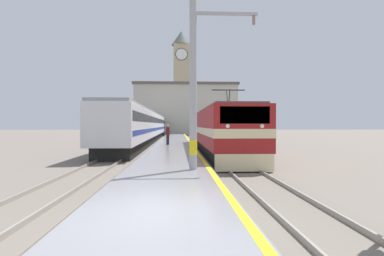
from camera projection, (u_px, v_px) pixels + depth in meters
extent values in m
plane|color=#70665B|center=(175.00, 143.00, 36.38)|extent=(200.00, 200.00, 0.00)
cube|color=gray|center=(174.00, 144.00, 31.39)|extent=(3.60, 140.00, 0.44)
cube|color=yellow|center=(190.00, 142.00, 31.46)|extent=(0.20, 140.00, 0.00)
cube|color=#70665B|center=(207.00, 146.00, 31.55)|extent=(2.83, 140.00, 0.02)
cube|color=gray|center=(200.00, 145.00, 31.52)|extent=(0.07, 140.00, 0.14)
cube|color=gray|center=(214.00, 145.00, 31.58)|extent=(0.07, 140.00, 0.14)
cube|color=#70665B|center=(138.00, 146.00, 31.21)|extent=(2.83, 140.00, 0.02)
cube|color=gray|center=(131.00, 145.00, 31.17)|extent=(0.07, 140.00, 0.14)
cube|color=gray|center=(145.00, 145.00, 31.24)|extent=(0.07, 140.00, 0.14)
cube|color=black|center=(218.00, 148.00, 22.87)|extent=(2.46, 16.78, 0.90)
cube|color=maroon|center=(218.00, 127.00, 22.85)|extent=(2.90, 18.24, 2.35)
cube|color=beige|center=(218.00, 130.00, 22.86)|extent=(2.92, 18.26, 0.44)
cube|color=beige|center=(244.00, 162.00, 13.91)|extent=(2.76, 0.30, 0.81)
cube|color=black|center=(245.00, 115.00, 13.80)|extent=(2.32, 0.12, 0.80)
sphere|color=white|center=(228.00, 126.00, 13.72)|extent=(0.20, 0.20, 0.20)
sphere|color=white|center=(262.00, 126.00, 13.80)|extent=(0.20, 0.20, 0.20)
cube|color=#4C4C51|center=(218.00, 111.00, 22.84)|extent=(2.61, 17.33, 0.12)
cylinder|color=#333333|center=(229.00, 98.00, 17.93)|extent=(0.06, 0.63, 1.03)
cylinder|color=#333333|center=(227.00, 99.00, 18.63)|extent=(0.06, 0.63, 1.03)
cube|color=#262626|center=(228.00, 90.00, 18.27)|extent=(2.03, 0.08, 0.06)
cube|color=black|center=(146.00, 138.00, 39.27)|extent=(2.46, 42.56, 0.90)
cube|color=silver|center=(146.00, 125.00, 39.25)|extent=(2.90, 44.34, 2.72)
cube|color=black|center=(146.00, 121.00, 39.24)|extent=(2.92, 43.45, 0.64)
cube|color=navy|center=(146.00, 129.00, 39.26)|extent=(2.92, 43.45, 0.36)
cube|color=gray|center=(146.00, 114.00, 39.23)|extent=(2.67, 44.34, 0.20)
cylinder|color=#9E9EA3|center=(193.00, 82.00, 12.06)|extent=(0.30, 0.30, 7.10)
cylinder|color=yellow|center=(193.00, 147.00, 12.09)|extent=(0.32, 0.32, 0.60)
cube|color=#9E9EA3|center=(224.00, 14.00, 12.09)|extent=(2.77, 0.12, 0.12)
cylinder|color=#8C6651|center=(254.00, 20.00, 12.15)|extent=(0.12, 0.12, 0.35)
cylinder|color=#23232D|center=(168.00, 140.00, 27.02)|extent=(0.26, 0.26, 0.86)
cylinder|color=maroon|center=(168.00, 131.00, 27.01)|extent=(0.34, 0.34, 0.72)
sphere|color=tan|center=(168.00, 126.00, 27.01)|extent=(0.23, 0.23, 0.23)
cube|color=tan|center=(181.00, 89.00, 78.30)|extent=(4.08, 4.08, 23.09)
cylinder|color=black|center=(181.00, 54.00, 76.15)|extent=(3.15, 0.06, 3.15)
cylinder|color=white|center=(181.00, 54.00, 76.12)|extent=(2.85, 0.10, 2.85)
cone|color=#47514C|center=(181.00, 38.00, 78.16)|extent=(5.10, 5.10, 3.67)
cube|color=#B7B2A3|center=(186.00, 111.00, 64.89)|extent=(21.42, 7.40, 10.58)
cube|color=#564C47|center=(186.00, 85.00, 64.83)|extent=(22.02, 8.00, 0.50)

